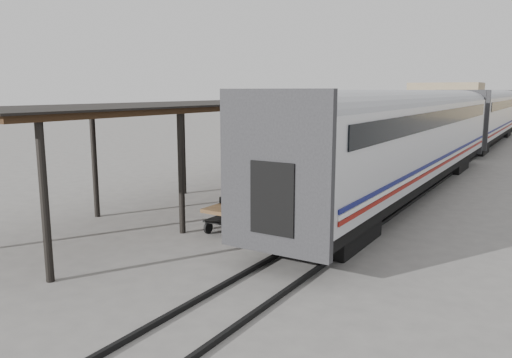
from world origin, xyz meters
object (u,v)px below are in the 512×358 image
Objects in this scene: luggage_tug at (355,150)px; porter at (232,183)px; baggage_cart at (237,210)px; pedestrian at (360,149)px.

porter is (2.91, -18.67, 1.04)m from luggage_tug.
porter reaches higher than baggage_cart.
porter is (0.25, -0.65, 1.08)m from baggage_cart.
baggage_cart is 1.28m from porter.
baggage_cart is at bearing -101.65° from luggage_tug.
luggage_tug is 1.12× the size of porter.
pedestrian is at bearing 57.32° from luggage_tug.
pedestrian is (-2.77, 19.30, -0.97)m from porter.
luggage_tug is 0.66m from pedestrian.
pedestrian is (0.14, 0.64, 0.07)m from luggage_tug.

